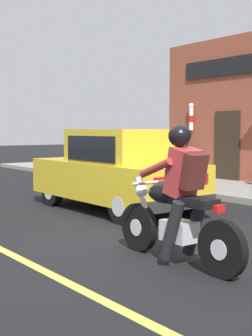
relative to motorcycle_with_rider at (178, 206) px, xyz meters
The scene contains 5 objects.
ground_plane 1.35m from the motorcycle_with_rider, 68.81° to the left, with size 80.00×80.00×0.00m, color black.
sidewalk_curb 6.81m from the motorcycle_with_rider, 37.02° to the left, with size 2.60×22.00×0.14m, color gray.
motorcycle_with_rider is the anchor object (origin of this frame).
car_hatchback 3.72m from the motorcycle_with_rider, 64.49° to the left, with size 1.65×3.78×1.57m.
trash_bin 9.13m from the motorcycle_with_rider, 45.95° to the left, with size 0.56×0.56×0.98m.
Camera 1 is at (-4.17, -4.96, 1.55)m, focal length 50.00 mm.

